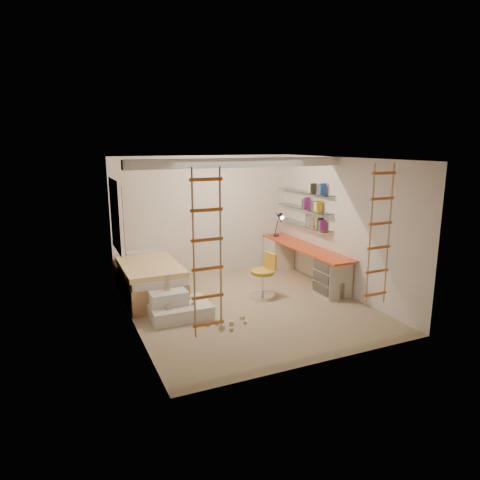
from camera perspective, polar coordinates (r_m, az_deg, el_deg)
name	(u,v)px	position (r m, az deg, el deg)	size (l,w,h in m)	color
floor	(247,306)	(7.77, 0.91, -8.76)	(4.50, 4.50, 0.00)	tan
ceiling_beam	(240,163)	(7.51, 0.00, 10.25)	(4.00, 0.18, 0.16)	white
window_frame	(116,215)	(8.23, -16.17, 3.17)	(0.06, 1.15, 1.35)	white
window_blind	(119,215)	(8.23, -15.89, 3.20)	(0.02, 1.00, 1.20)	#4C2D1E
rope_ladder_left	(207,254)	(5.26, -4.38, -1.91)	(0.41, 0.04, 2.13)	#C96022
rope_ladder_right	(380,236)	(6.64, 18.11, 0.56)	(0.41, 0.04, 2.13)	#D35C24
waste_bin	(338,290)	(8.30, 12.99, -6.46)	(0.26, 0.26, 0.32)	white
desk	(303,262)	(9.14, 8.45, -2.89)	(0.56, 2.80, 0.75)	#E84A1B
shelves	(304,208)	(9.22, 8.58, 4.20)	(0.25, 1.80, 0.71)	white
bed	(149,279)	(8.32, -12.03, -5.14)	(1.02, 2.00, 0.69)	#AD7F51
task_lamp	(280,221)	(9.76, 5.35, 2.59)	(0.14, 0.36, 0.57)	black
swivel_chair	(264,281)	(8.12, 3.17, -5.48)	(0.58, 0.58, 0.84)	gold
play_platform	(176,306)	(7.35, -8.52, -8.70)	(1.01, 0.78, 0.45)	silver
toy_blocks	(203,308)	(7.08, -4.98, -9.04)	(1.21, 1.09, 0.72)	#CCB284
books	(305,203)	(9.20, 8.61, 4.91)	(0.14, 0.58, 0.92)	#8C1E7F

